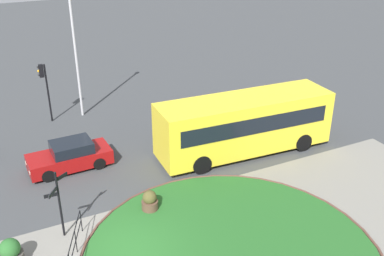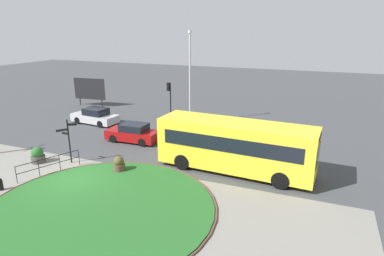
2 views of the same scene
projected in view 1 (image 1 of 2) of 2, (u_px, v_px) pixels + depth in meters
name	position (u px, v px, depth m)	size (l,w,h in m)	color
ground	(126.00, 251.00, 17.27)	(120.00, 120.00, 0.00)	#3D3F42
grass_island	(232.00, 255.00, 16.96)	(11.31, 11.31, 0.10)	#235B23
grass_kerb_ring	(232.00, 255.00, 16.95)	(11.62, 11.62, 0.11)	brown
signpost_directional	(59.00, 200.00, 17.32)	(1.03, 0.93, 3.01)	black
railing_grass_edge	(73.00, 250.00, 16.32)	(1.50, 3.57, 1.05)	black
bus_yellow	(245.00, 123.00, 23.84)	(9.68, 3.10, 3.15)	yellow
car_far_lane	(70.00, 156.00, 22.68)	(4.18, 1.90, 1.46)	maroon
traffic_light_near	(44.00, 80.00, 27.01)	(0.49, 0.30, 3.72)	black
lamppost_tall	(75.00, 47.00, 27.12)	(0.32, 0.32, 8.41)	#B7B7BC
planter_near_signpost	(11.00, 253.00, 16.41)	(0.90, 0.90, 1.10)	#47423D
planter_kerbside	(150.00, 202.00, 19.43)	(0.73, 0.73, 1.01)	brown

